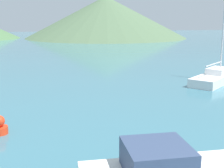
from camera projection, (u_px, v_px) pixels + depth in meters
sailboat_inner at (218, 76)px, 25.33m from camera, size 6.94×6.13×7.04m
hill_central at (106, 17)px, 82.01m from camera, size 42.00×42.00×10.68m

